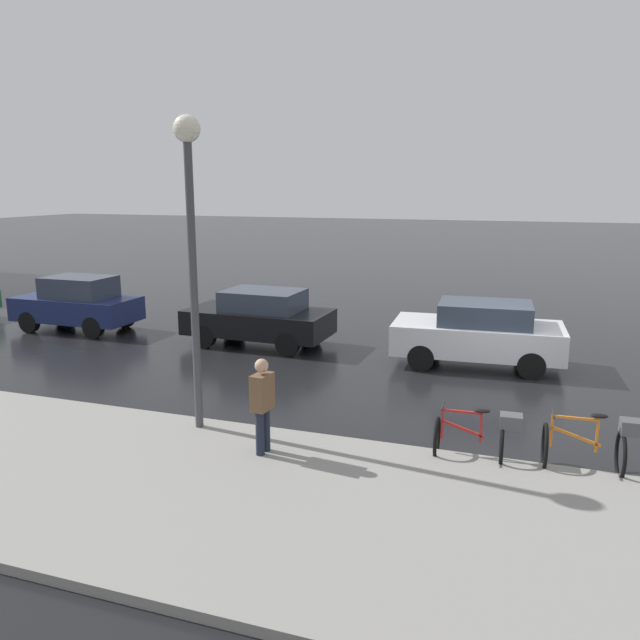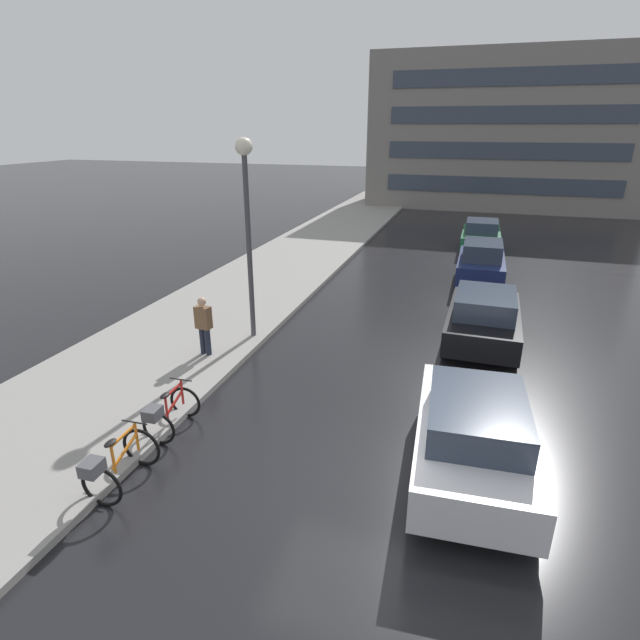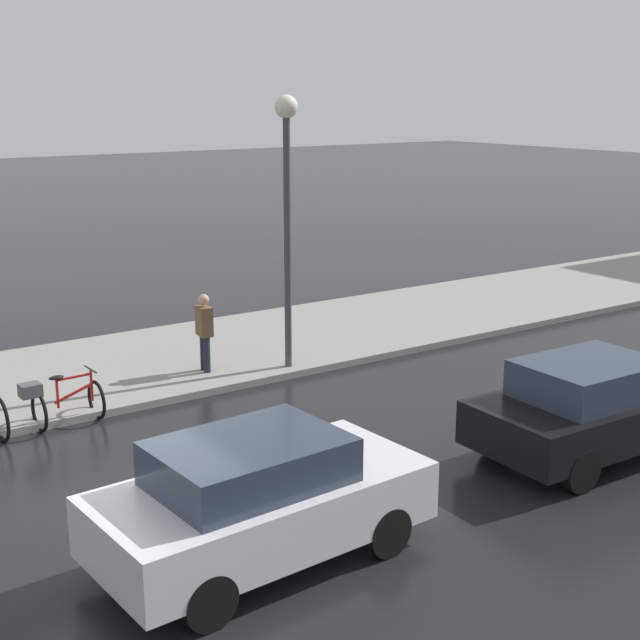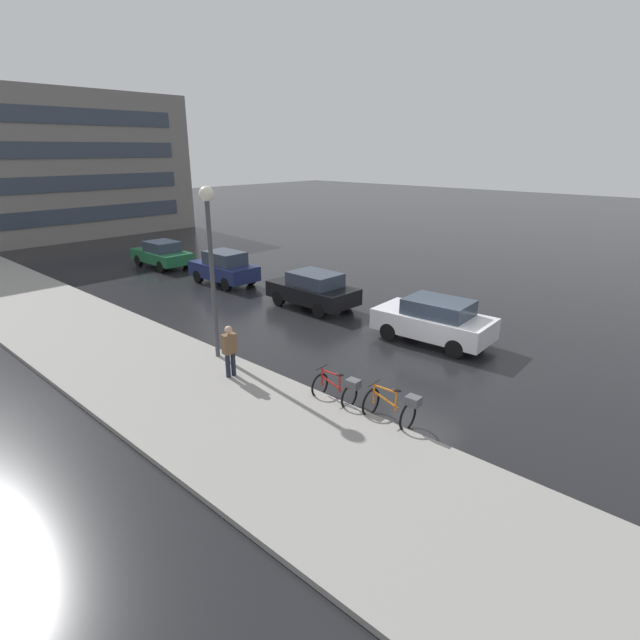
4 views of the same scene
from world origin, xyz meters
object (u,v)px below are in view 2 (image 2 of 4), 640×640
Objects in this scene: car_white at (474,435)px; car_green at (481,235)px; car_navy at (481,263)px; bicycle_nearest at (116,465)px; pedestrian at (204,325)px; streetlamp at (247,205)px; car_black at (483,318)px; bicycle_second at (168,413)px.

car_white reaches higher than car_green.
bicycle_nearest is at bearing -111.53° from car_navy.
pedestrian is 0.31× the size of streetlamp.
bicycle_second is at bearing -132.24° from car_black.
bicycle_second is at bearing -72.52° from pedestrian.
car_white is at bearing 21.30° from bicycle_nearest.
bicycle_second is at bearing -85.52° from streetlamp.
streetlamp reaches higher than car_green.
streetlamp is (-0.50, 6.52, 3.33)m from bicycle_nearest.
bicycle_nearest is at bearing -85.58° from streetlamp.
bicycle_second is 5.90m from streetlamp.
bicycle_second is 0.36× the size of car_navy.
car_white reaches higher than bicycle_nearest.
streetlamp is (-6.11, -7.67, 3.00)m from car_navy.
car_white is at bearing -89.69° from car_green.
streetlamp reaches higher than car_white.
pedestrian is (-1.16, 4.98, 0.46)m from bicycle_nearest.
car_navy reaches higher than car_green.
car_white is at bearing -35.20° from streetlamp.
car_green is 0.73× the size of streetlamp.
car_green is (-0.21, 11.85, -0.04)m from car_black.
bicycle_nearest is 0.26× the size of streetlamp.
car_green is 16.44m from pedestrian.
pedestrian reaches higher than car_navy.
car_green reaches higher than bicycle_nearest.
streetlamp reaches higher than bicycle_nearest.
car_navy reaches higher than car_black.
bicycle_nearest is 0.36× the size of car_green.
bicycle_nearest is at bearing -125.18° from car_black.
car_white reaches higher than bicycle_second.
car_navy is at bearing 65.41° from bicycle_second.
bicycle_second is 13.76m from car_navy.
bicycle_nearest is at bearing -85.76° from bicycle_second.
car_navy is 10.25m from streetlamp.
car_navy is at bearing 51.49° from streetlamp.
car_black is at bearing -88.99° from car_green.
bicycle_second is at bearing -107.17° from car_green.
car_black is 11.85m from car_green.
streetlamp is (-6.25, -1.62, 3.04)m from car_black.
car_green is at bearing 65.96° from pedestrian.
car_green is 15.08m from streetlamp.
streetlamp is at bearing 94.42° from bicycle_nearest.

